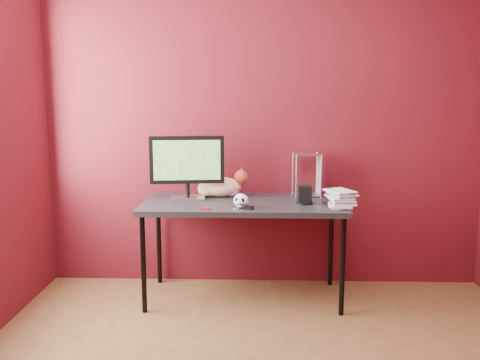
{
  "coord_description": "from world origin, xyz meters",
  "views": [
    {
      "loc": [
        -0.05,
        -2.52,
        1.57
      ],
      "look_at": [
        -0.17,
        1.15,
        0.95
      ],
      "focal_mm": 40.0,
      "sensor_mm": 36.0,
      "label": 1
    }
  ],
  "objects_px": {
    "skull_mug": "(241,201)",
    "book_stack": "(333,115)",
    "monitor": "(187,164)",
    "speaker": "(305,195)",
    "cat": "(220,186)",
    "desk": "(244,208)"
  },
  "relations": [
    {
      "from": "skull_mug",
      "to": "book_stack",
      "type": "distance_m",
      "value": 0.87
    },
    {
      "from": "monitor",
      "to": "speaker",
      "type": "height_order",
      "value": "monitor"
    },
    {
      "from": "speaker",
      "to": "book_stack",
      "type": "height_order",
      "value": "book_stack"
    },
    {
      "from": "skull_mug",
      "to": "speaker",
      "type": "distance_m",
      "value": 0.49
    },
    {
      "from": "skull_mug",
      "to": "speaker",
      "type": "bearing_deg",
      "value": 29.49
    },
    {
      "from": "skull_mug",
      "to": "speaker",
      "type": "height_order",
      "value": "speaker"
    },
    {
      "from": "cat",
      "to": "skull_mug",
      "type": "xyz_separation_m",
      "value": [
        0.17,
        -0.4,
        -0.03
      ]
    },
    {
      "from": "monitor",
      "to": "skull_mug",
      "type": "xyz_separation_m",
      "value": [
        0.41,
        -0.28,
        -0.22
      ]
    },
    {
      "from": "cat",
      "to": "speaker",
      "type": "height_order",
      "value": "cat"
    },
    {
      "from": "desk",
      "to": "monitor",
      "type": "xyz_separation_m",
      "value": [
        -0.43,
        0.07,
        0.32
      ]
    },
    {
      "from": "monitor",
      "to": "cat",
      "type": "bearing_deg",
      "value": 20.49
    },
    {
      "from": "book_stack",
      "to": "skull_mug",
      "type": "bearing_deg",
      "value": -173.83
    },
    {
      "from": "desk",
      "to": "skull_mug",
      "type": "relative_size",
      "value": 13.97
    },
    {
      "from": "skull_mug",
      "to": "speaker",
      "type": "xyz_separation_m",
      "value": [
        0.46,
        0.16,
        0.01
      ]
    },
    {
      "from": "monitor",
      "to": "book_stack",
      "type": "distance_m",
      "value": 1.14
    },
    {
      "from": "monitor",
      "to": "book_stack",
      "type": "height_order",
      "value": "book_stack"
    },
    {
      "from": "speaker",
      "to": "monitor",
      "type": "bearing_deg",
      "value": 170.47
    },
    {
      "from": "skull_mug",
      "to": "book_stack",
      "type": "xyz_separation_m",
      "value": [
        0.64,
        0.07,
        0.6
      ]
    },
    {
      "from": "monitor",
      "to": "book_stack",
      "type": "bearing_deg",
      "value": -18.36
    },
    {
      "from": "monitor",
      "to": "speaker",
      "type": "relative_size",
      "value": 4.09
    },
    {
      "from": "monitor",
      "to": "skull_mug",
      "type": "relative_size",
      "value": 5.2
    },
    {
      "from": "monitor",
      "to": "skull_mug",
      "type": "bearing_deg",
      "value": -40.92
    }
  ]
}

